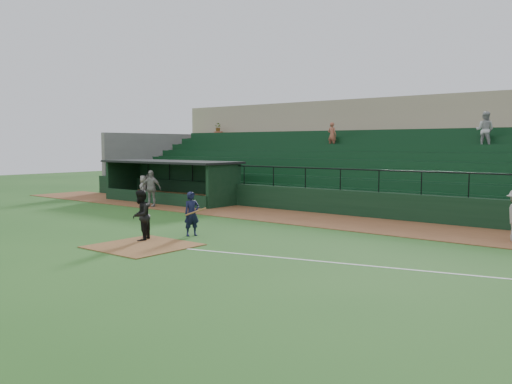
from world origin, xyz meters
The scene contains 11 objects.
ground centered at (0.00, 0.00, 0.00)m, with size 90.00×90.00×0.00m, color #23521A.
warning_track centered at (0.00, 8.00, 0.01)m, with size 40.00×4.00×0.03m, color brown.
home_plate_dirt centered at (0.00, -1.00, 0.01)m, with size 3.00×3.00×0.03m, color brown.
foul_line centered at (8.00, 1.20, 0.01)m, with size 18.00×0.09×0.01m, color white.
stadium_structure centered at (0.00, 16.46, 2.30)m, with size 38.00×13.08×6.40m.
dugout centered at (-9.75, 9.56, 1.33)m, with size 8.90×3.20×2.42m.
batter_at_plate centered at (-0.21, 1.48, 0.82)m, with size 1.08×0.72×1.64m.
umpire centered at (-0.87, -0.37, 0.90)m, with size 0.87×0.68×1.79m, color black.
dugout_player_a centered at (-8.61, 6.67, 1.01)m, with size 1.15×0.48×1.96m, color gray.
dugout_player_b centered at (-10.66, 7.87, 0.81)m, with size 0.76×0.50×1.56m, color gray.
dugout_player_c centered at (-11.14, 8.72, 0.83)m, with size 1.48×0.47×1.60m, color #9C9892.
Camera 1 is at (14.09, -12.58, 3.37)m, focal length 38.24 mm.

